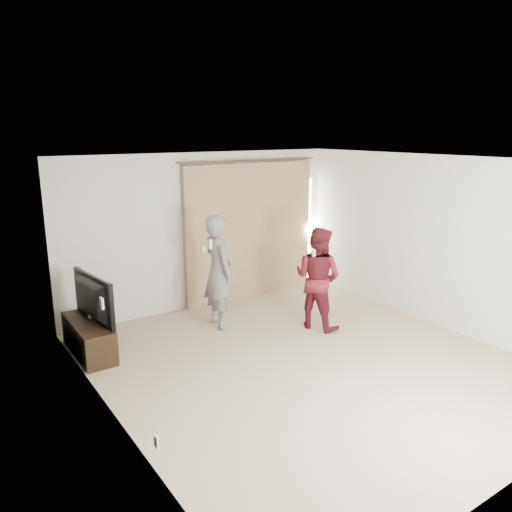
{
  "coord_description": "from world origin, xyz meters",
  "views": [
    {
      "loc": [
        -3.92,
        -4.55,
        2.95
      ],
      "look_at": [
        0.01,
        1.2,
        1.18
      ],
      "focal_mm": 35.0,
      "sensor_mm": 36.0,
      "label": 1
    }
  ],
  "objects_px": {
    "person_man": "(218,271)",
    "person_woman": "(318,278)",
    "tv": "(86,300)",
    "tv_console": "(89,338)"
  },
  "relations": [
    {
      "from": "tv_console",
      "to": "tv",
      "type": "distance_m",
      "value": 0.55
    },
    {
      "from": "tv",
      "to": "tv_console",
      "type": "bearing_deg",
      "value": -0.0
    },
    {
      "from": "tv_console",
      "to": "person_man",
      "type": "distance_m",
      "value": 2.07
    },
    {
      "from": "person_woman",
      "to": "person_man",
      "type": "bearing_deg",
      "value": 143.73
    },
    {
      "from": "person_man",
      "to": "person_woman",
      "type": "distance_m",
      "value": 1.51
    },
    {
      "from": "tv",
      "to": "person_woman",
      "type": "xyz_separation_m",
      "value": [
        3.17,
        -1.0,
        0.01
      ]
    },
    {
      "from": "person_man",
      "to": "person_woman",
      "type": "relative_size",
      "value": 1.11
    },
    {
      "from": "tv_console",
      "to": "tv",
      "type": "height_order",
      "value": "tv"
    },
    {
      "from": "person_woman",
      "to": "tv",
      "type": "bearing_deg",
      "value": 162.45
    },
    {
      "from": "person_man",
      "to": "person_woman",
      "type": "bearing_deg",
      "value": -36.27
    }
  ]
}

